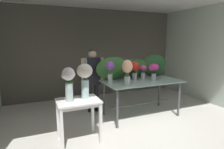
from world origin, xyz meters
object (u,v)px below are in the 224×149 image
at_px(vase_fuchsia_ranunculus, 143,71).
at_px(vase_white_roses_tall, 69,81).
at_px(florist, 93,74).
at_px(vase_scarlet_tulips, 135,69).
at_px(side_table_white, 78,106).
at_px(vase_cream_lisianthus_tall, 85,77).
at_px(display_table_glass, 142,86).
at_px(vase_peach_dahlias, 127,70).
at_px(vase_violet_snapdragons, 110,70).
at_px(vase_coral_anemones, 127,70).
at_px(vase_magenta_stock, 154,69).

distance_m(vase_fuchsia_ranunculus, vase_white_roses_tall, 2.13).
relative_size(vase_fuchsia_ranunculus, vase_white_roses_tall, 0.58).
relative_size(florist, vase_scarlet_tulips, 3.53).
height_order(side_table_white, vase_cream_lisianthus_tall, vase_cream_lisianthus_tall).
height_order(display_table_glass, vase_peach_dahlias, vase_peach_dahlias).
bearing_deg(vase_violet_snapdragons, display_table_glass, -1.61).
bearing_deg(vase_white_roses_tall, vase_cream_lisianthus_tall, 10.60).
height_order(vase_scarlet_tulips, vase_fuchsia_ranunculus, vase_scarlet_tulips).
bearing_deg(florist, vase_violet_snapdragons, -74.37).
height_order(vase_coral_anemones, vase_scarlet_tulips, vase_scarlet_tulips).
height_order(vase_magenta_stock, vase_peach_dahlias, vase_peach_dahlias).
distance_m(side_table_white, vase_coral_anemones, 1.50).
distance_m(vase_peach_dahlias, vase_white_roses_tall, 1.33).
bearing_deg(vase_violet_snapdragons, vase_scarlet_tulips, 9.70).
xyz_separation_m(vase_peach_dahlias, vase_scarlet_tulips, (0.42, 0.42, -0.05)).
distance_m(vase_violet_snapdragons, vase_coral_anemones, 0.42).
height_order(display_table_glass, vase_scarlet_tulips, vase_scarlet_tulips).
distance_m(vase_magenta_stock, vase_scarlet_tulips, 0.46).
height_order(vase_violet_snapdragons, vase_magenta_stock, vase_violet_snapdragons).
distance_m(florist, vase_peach_dahlias, 1.11).
xyz_separation_m(vase_peach_dahlias, vase_coral_anemones, (0.15, 0.31, -0.06)).
distance_m(display_table_glass, vase_cream_lisianthus_tall, 1.68).
distance_m(display_table_glass, vase_violet_snapdragons, 0.92).
bearing_deg(vase_scarlet_tulips, vase_magenta_stock, -31.04).
bearing_deg(vase_white_roses_tall, vase_violet_snapdragons, 30.45).
bearing_deg(display_table_glass, vase_fuchsia_ranunculus, 51.99).
bearing_deg(vase_coral_anemones, vase_magenta_stock, -10.23).
bearing_deg(vase_magenta_stock, florist, 147.85).
xyz_separation_m(side_table_white, vase_cream_lisianthus_tall, (0.15, 0.06, 0.51)).
relative_size(vase_peach_dahlias, vase_white_roses_tall, 0.93).
height_order(vase_peach_dahlias, vase_cream_lisianthus_tall, vase_peach_dahlias).
distance_m(display_table_glass, vase_fuchsia_ranunculus, 0.42).
relative_size(side_table_white, vase_cream_lisianthus_tall, 1.23).
bearing_deg(vase_cream_lisianthus_tall, side_table_white, -159.61).
xyz_separation_m(vase_violet_snapdragons, vase_fuchsia_ranunculus, (0.97, 0.17, -0.10)).
relative_size(vase_scarlet_tulips, vase_cream_lisianthus_tall, 0.71).
xyz_separation_m(vase_magenta_stock, vase_fuchsia_ranunculus, (-0.11, 0.29, -0.06)).
bearing_deg(vase_coral_anemones, vase_cream_lisianthus_tall, -154.34).
bearing_deg(vase_peach_dahlias, vase_fuchsia_ranunculus, 34.31).
relative_size(vase_fuchsia_ranunculus, vase_cream_lisianthus_tall, 0.55).
distance_m(vase_magenta_stock, vase_fuchsia_ranunculus, 0.32).
bearing_deg(vase_peach_dahlias, display_table_glass, 27.31).
xyz_separation_m(vase_magenta_stock, vase_white_roses_tall, (-2.10, -0.48, -0.01)).
xyz_separation_m(display_table_glass, vase_coral_anemones, (-0.40, 0.03, 0.40)).
bearing_deg(vase_fuchsia_ranunculus, vase_cream_lisianthus_tall, -157.04).
distance_m(vase_coral_anemones, vase_scarlet_tulips, 0.30).
relative_size(vase_peach_dahlias, vase_cream_lisianthus_tall, 0.87).
relative_size(display_table_glass, side_table_white, 2.35).
bearing_deg(display_table_glass, vase_magenta_stock, -19.44).
distance_m(vase_violet_snapdragons, vase_peach_dahlias, 0.41).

